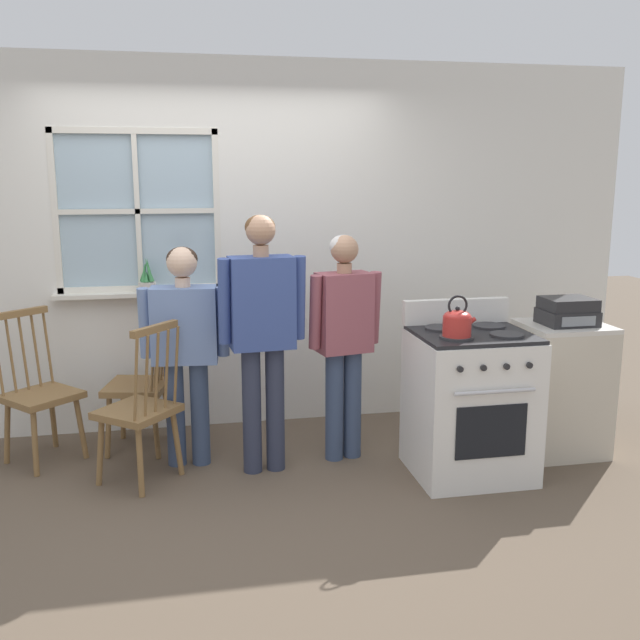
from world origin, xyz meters
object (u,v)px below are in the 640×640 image
(handbag, at_px, (172,331))
(person_teen_center, at_px, (262,322))
(chair_center_cluster, at_px, (40,395))
(kettle, at_px, (457,322))
(stereo, at_px, (568,312))
(stove, at_px, (470,402))
(person_elderly_left, at_px, (185,337))
(side_counter, at_px, (560,388))
(chair_by_window, at_px, (140,386))
(chair_near_wall, at_px, (140,411))
(potted_plant, at_px, (147,280))
(person_adult_right, at_px, (344,329))

(handbag, bearing_deg, person_teen_center, -40.97)
(chair_center_cluster, xyz_separation_m, kettle, (2.54, -0.88, 0.57))
(handbag, distance_m, stereo, 2.66)
(stove, bearing_deg, person_teen_center, 166.96)
(person_elderly_left, relative_size, stove, 1.33)
(handbag, xyz_separation_m, side_counter, (2.59, -0.55, -0.39))
(chair_by_window, relative_size, chair_near_wall, 1.00)
(chair_near_wall, distance_m, stereo, 2.84)
(chair_by_window, bearing_deg, chair_near_wall, 14.98)
(chair_by_window, height_order, potted_plant, potted_plant)
(chair_by_window, xyz_separation_m, side_counter, (2.82, -0.60, -0.01))
(handbag, bearing_deg, chair_center_cluster, -177.65)
(chair_near_wall, height_order, side_counter, chair_near_wall)
(chair_center_cluster, relative_size, kettle, 4.10)
(chair_by_window, distance_m, stove, 2.22)
(potted_plant, bearing_deg, kettle, -35.21)
(chair_near_wall, relative_size, person_elderly_left, 0.70)
(potted_plant, relative_size, handbag, 0.84)
(person_teen_center, relative_size, side_counter, 1.83)
(person_teen_center, bearing_deg, potted_plant, 125.08)
(chair_near_wall, bearing_deg, kettle, 117.14)
(chair_near_wall, bearing_deg, person_adult_right, 134.79)
(chair_by_window, relative_size, chair_center_cluster, 1.00)
(stove, xyz_separation_m, kettle, (-0.16, -0.13, 0.55))
(side_counter, height_order, stereo, stereo)
(chair_center_cluster, bearing_deg, potted_plant, -11.63)
(handbag, xyz_separation_m, stereo, (2.59, -0.57, 0.15))
(kettle, bearing_deg, potted_plant, 144.79)
(chair_by_window, distance_m, person_elderly_left, 0.62)
(stove, bearing_deg, chair_by_window, 158.04)
(stove, height_order, kettle, kettle)
(chair_center_cluster, bearing_deg, stereo, -51.17)
(person_adult_right, distance_m, handbag, 1.17)
(chair_by_window, xyz_separation_m, stereo, (2.82, -0.63, 0.53))
(chair_by_window, height_order, chair_center_cluster, same)
(stereo, bearing_deg, stove, -164.74)
(kettle, relative_size, potted_plant, 0.96)
(person_teen_center, height_order, kettle, person_teen_center)
(potted_plant, bearing_deg, stove, -30.26)
(person_adult_right, xyz_separation_m, side_counter, (1.48, -0.17, -0.44))
(person_elderly_left, bearing_deg, chair_center_cluster, 170.68)
(person_elderly_left, height_order, handbag, person_elderly_left)
(potted_plant, bearing_deg, chair_center_cluster, -149.32)
(person_adult_right, height_order, kettle, person_adult_right)
(chair_near_wall, bearing_deg, handbag, -162.60)
(chair_by_window, height_order, person_teen_center, person_teen_center)
(handbag, distance_m, side_counter, 2.68)
(chair_center_cluster, relative_size, stereo, 2.98)
(chair_by_window, distance_m, potted_plant, 0.76)
(chair_by_window, relative_size, stereo, 2.98)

